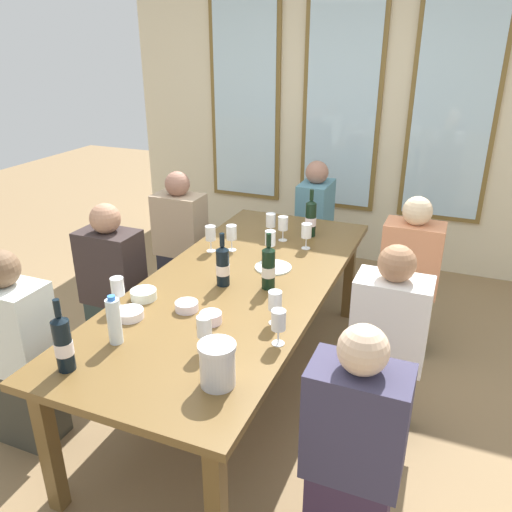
{
  "coord_description": "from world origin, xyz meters",
  "views": [
    {
      "loc": [
        1.11,
        -2.43,
        2.04
      ],
      "look_at": [
        0.0,
        0.27,
        0.79
      ],
      "focal_mm": 36.12,
      "sensor_mm": 36.0,
      "label": 1
    }
  ],
  "objects_px": {
    "wine_bottle_1": "(268,267)",
    "wine_glass_6": "(118,287)",
    "tasting_bowl_0": "(187,306)",
    "seated_person_0": "(181,244)",
    "dining_table": "(238,291)",
    "wine_glass_4": "(231,233)",
    "wine_glass_1": "(283,224)",
    "seated_person_2": "(114,290)",
    "wine_glass_8": "(271,221)",
    "tasting_bowl_1": "(144,294)",
    "wine_bottle_0": "(311,218)",
    "wine_glass_5": "(270,239)",
    "wine_glass_9": "(306,231)",
    "seated_person_6": "(314,228)",
    "wine_bottle_2": "(63,343)",
    "wine_glass_3": "(279,321)",
    "wine_glass_2": "(204,328)",
    "water_bottle": "(114,321)",
    "wine_glass_7": "(210,234)",
    "seated_person_5": "(353,455)",
    "tasting_bowl_2": "(130,314)",
    "white_plate_0": "(273,267)",
    "wine_bottle_3": "(223,266)",
    "tasting_bowl_3": "(211,318)",
    "seated_person_4": "(19,355)",
    "wine_glass_0": "(275,301)",
    "seated_person_1": "(409,280)",
    "metal_pitcher": "(217,364)"
  },
  "relations": [
    {
      "from": "dining_table",
      "to": "wine_glass_4",
      "type": "xyz_separation_m",
      "value": [
        -0.23,
        0.41,
        0.19
      ]
    },
    {
      "from": "dining_table",
      "to": "wine_bottle_3",
      "type": "height_order",
      "value": "wine_bottle_3"
    },
    {
      "from": "white_plate_0",
      "to": "seated_person_6",
      "type": "xyz_separation_m",
      "value": [
        -0.12,
        1.34,
        -0.22
      ]
    },
    {
      "from": "wine_bottle_1",
      "to": "wine_glass_8",
      "type": "xyz_separation_m",
      "value": [
        -0.27,
        0.75,
        -0.01
      ]
    },
    {
      "from": "wine_glass_7",
      "to": "seated_person_4",
      "type": "distance_m",
      "value": 1.33
    },
    {
      "from": "wine_bottle_1",
      "to": "wine_glass_6",
      "type": "bearing_deg",
      "value": -140.79
    },
    {
      "from": "wine_bottle_1",
      "to": "wine_glass_2",
      "type": "bearing_deg",
      "value": -92.94
    },
    {
      "from": "tasting_bowl_0",
      "to": "wine_glass_8",
      "type": "xyz_separation_m",
      "value": [
        0.03,
        1.15,
        0.09
      ]
    },
    {
      "from": "dining_table",
      "to": "seated_person_6",
      "type": "height_order",
      "value": "seated_person_6"
    },
    {
      "from": "wine_bottle_3",
      "to": "seated_person_1",
      "type": "bearing_deg",
      "value": 44.74
    },
    {
      "from": "tasting_bowl_0",
      "to": "seated_person_1",
      "type": "relative_size",
      "value": 0.11
    },
    {
      "from": "wine_glass_9",
      "to": "wine_glass_1",
      "type": "bearing_deg",
      "value": 157.57
    },
    {
      "from": "seated_person_6",
      "to": "water_bottle",
      "type": "bearing_deg",
      "value": -96.13
    },
    {
      "from": "tasting_bowl_0",
      "to": "tasting_bowl_1",
      "type": "bearing_deg",
      "value": 175.45
    },
    {
      "from": "wine_glass_1",
      "to": "seated_person_1",
      "type": "bearing_deg",
      "value": 9.95
    },
    {
      "from": "metal_pitcher",
      "to": "tasting_bowl_1",
      "type": "distance_m",
      "value": 0.87
    },
    {
      "from": "seated_person_4",
      "to": "seated_person_6",
      "type": "height_order",
      "value": "same"
    },
    {
      "from": "wine_glass_3",
      "to": "wine_glass_9",
      "type": "distance_m",
      "value": 1.18
    },
    {
      "from": "water_bottle",
      "to": "seated_person_6",
      "type": "height_order",
      "value": "seated_person_6"
    },
    {
      "from": "wine_bottle_1",
      "to": "seated_person_6",
      "type": "relative_size",
      "value": 0.29
    },
    {
      "from": "white_plate_0",
      "to": "wine_glass_3",
      "type": "bearing_deg",
      "value": -67.86
    },
    {
      "from": "wine_glass_4",
      "to": "wine_glass_3",
      "type": "bearing_deg",
      "value": -54.51
    },
    {
      "from": "water_bottle",
      "to": "wine_glass_8",
      "type": "relative_size",
      "value": 1.38
    },
    {
      "from": "wine_glass_8",
      "to": "seated_person_2",
      "type": "xyz_separation_m",
      "value": [
        -0.8,
        -0.76,
        -0.33
      ]
    },
    {
      "from": "seated_person_2",
      "to": "white_plate_0",
      "type": "bearing_deg",
      "value": 15.28
    },
    {
      "from": "tasting_bowl_0",
      "to": "wine_bottle_0",
      "type": "bearing_deg",
      "value": 77.85
    },
    {
      "from": "wine_bottle_0",
      "to": "wine_glass_2",
      "type": "xyz_separation_m",
      "value": [
        -0.01,
        -1.57,
        -0.01
      ]
    },
    {
      "from": "wine_bottle_0",
      "to": "wine_glass_8",
      "type": "distance_m",
      "value": 0.28
    },
    {
      "from": "wine_glass_5",
      "to": "wine_glass_9",
      "type": "relative_size",
      "value": 1.0
    },
    {
      "from": "water_bottle",
      "to": "wine_glass_7",
      "type": "relative_size",
      "value": 1.38
    },
    {
      "from": "wine_bottle_0",
      "to": "wine_bottle_1",
      "type": "height_order",
      "value": "wine_bottle_0"
    },
    {
      "from": "wine_glass_1",
      "to": "seated_person_2",
      "type": "xyz_separation_m",
      "value": [
        -0.9,
        -0.73,
        -0.34
      ]
    },
    {
      "from": "seated_person_6",
      "to": "wine_bottle_2",
      "type": "bearing_deg",
      "value": -96.96
    },
    {
      "from": "tasting_bowl_1",
      "to": "seated_person_0",
      "type": "height_order",
      "value": "seated_person_0"
    },
    {
      "from": "dining_table",
      "to": "wine_glass_6",
      "type": "height_order",
      "value": "wine_glass_6"
    },
    {
      "from": "wine_glass_1",
      "to": "seated_person_2",
      "type": "distance_m",
      "value": 1.21
    },
    {
      "from": "tasting_bowl_3",
      "to": "wine_glass_8",
      "type": "height_order",
      "value": "wine_glass_8"
    },
    {
      "from": "tasting_bowl_0",
      "to": "wine_glass_5",
      "type": "height_order",
      "value": "wine_glass_5"
    },
    {
      "from": "white_plate_0",
      "to": "wine_glass_5",
      "type": "xyz_separation_m",
      "value": [
        -0.08,
        0.16,
        0.11
      ]
    },
    {
      "from": "white_plate_0",
      "to": "wine_bottle_3",
      "type": "distance_m",
      "value": 0.39
    },
    {
      "from": "tasting_bowl_0",
      "to": "seated_person_0",
      "type": "bearing_deg",
      "value": 121.65
    },
    {
      "from": "wine_glass_1",
      "to": "seated_person_1",
      "type": "relative_size",
      "value": 0.16
    },
    {
      "from": "tasting_bowl_3",
      "to": "wine_glass_2",
      "type": "height_order",
      "value": "wine_glass_2"
    },
    {
      "from": "wine_glass_0",
      "to": "wine_glass_1",
      "type": "height_order",
      "value": "same"
    },
    {
      "from": "wine_bottle_3",
      "to": "wine_glass_4",
      "type": "height_order",
      "value": "wine_bottle_3"
    },
    {
      "from": "seated_person_5",
      "to": "tasting_bowl_2",
      "type": "bearing_deg",
      "value": 167.67
    },
    {
      "from": "seated_person_2",
      "to": "seated_person_6",
      "type": "relative_size",
      "value": 1.0
    },
    {
      "from": "tasting_bowl_1",
      "to": "wine_glass_6",
      "type": "bearing_deg",
      "value": -112.41
    },
    {
      "from": "wine_glass_1",
      "to": "wine_glass_9",
      "type": "height_order",
      "value": "same"
    },
    {
      "from": "dining_table",
      "to": "wine_glass_8",
      "type": "xyz_separation_m",
      "value": [
        -0.08,
        0.73,
        0.18
      ]
    }
  ]
}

